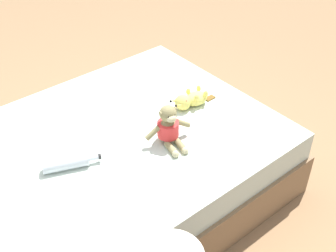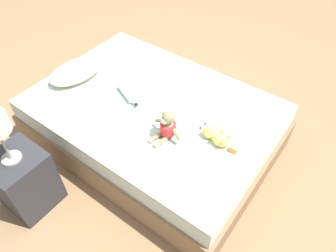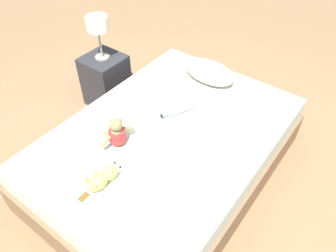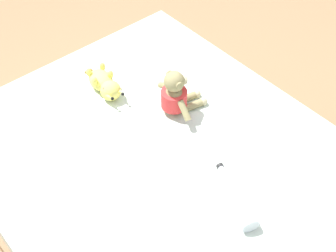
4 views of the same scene
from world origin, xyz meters
TOP-DOWN VIEW (x-y plane):
  - ground_plane at (0.00, 0.00)m, footprint 16.00×16.00m
  - bed at (0.00, 0.00)m, footprint 1.47×2.09m
  - pillow at (-0.13, 0.79)m, footprint 0.56×0.39m
  - plush_monkey at (-0.22, -0.32)m, footprint 0.24×0.29m
  - plush_yellow_creature at (-0.04, -0.64)m, footprint 0.13×0.33m
  - glass_bottle at (-0.05, 0.24)m, footprint 0.16×0.30m
  - nightstand at (-1.08, 0.39)m, footprint 0.37×0.37m
  - bedside_lamp at (-1.08, 0.39)m, footprint 0.21×0.21m

SIDE VIEW (x-z plane):
  - ground_plane at x=0.00m, z-range 0.00..0.00m
  - bed at x=0.00m, z-range 0.00..0.47m
  - nightstand at x=-1.08m, z-range 0.00..0.53m
  - glass_bottle at x=-0.05m, z-range 0.47..0.54m
  - plush_yellow_creature at x=-0.04m, z-range 0.47..0.57m
  - pillow at x=-0.13m, z-range 0.47..0.61m
  - plush_monkey at x=-0.22m, z-range 0.45..0.69m
  - bedside_lamp at x=-1.08m, z-range 0.66..1.07m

